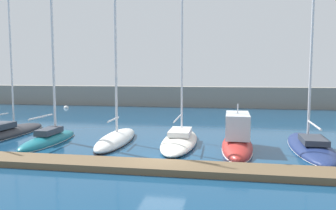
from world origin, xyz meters
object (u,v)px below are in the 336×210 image
(sailboat_navy_seventh, at_px, (310,145))
(sailboat_ivory_fifth, at_px, (180,139))
(sailboat_teal_third, at_px, (49,137))
(sailboat_white_fourth, at_px, (116,138))
(sailboat_charcoal_second, at_px, (1,132))
(motorboat_red_sixth, at_px, (237,139))
(mooring_buoy_white, at_px, (66,108))

(sailboat_navy_seventh, bearing_deg, sailboat_ivory_fifth, 92.48)
(sailboat_teal_third, height_order, sailboat_white_fourth, sailboat_teal_third)
(sailboat_navy_seventh, bearing_deg, sailboat_charcoal_second, 91.11)
(sailboat_white_fourth, height_order, sailboat_navy_seventh, sailboat_navy_seventh)
(sailboat_white_fourth, distance_m, motorboat_red_sixth, 8.66)
(sailboat_white_fourth, distance_m, sailboat_navy_seventh, 13.50)
(sailboat_white_fourth, distance_m, sailboat_ivory_fifth, 4.65)
(sailboat_white_fourth, height_order, mooring_buoy_white, sailboat_white_fourth)
(motorboat_red_sixth, relative_size, mooring_buoy_white, 10.81)
(sailboat_charcoal_second, relative_size, motorboat_red_sixth, 2.75)
(sailboat_charcoal_second, xyz_separation_m, sailboat_teal_third, (5.13, -1.70, 0.09))
(sailboat_teal_third, relative_size, motorboat_red_sixth, 1.89)
(sailboat_white_fourth, xyz_separation_m, sailboat_navy_seventh, (13.50, 0.39, -0.11))
(sailboat_charcoal_second, distance_m, sailboat_ivory_fifth, 14.62)
(sailboat_teal_third, bearing_deg, sailboat_navy_seventh, -85.48)
(sailboat_white_fourth, bearing_deg, sailboat_charcoal_second, 83.42)
(sailboat_teal_third, xyz_separation_m, sailboat_navy_seventh, (18.35, 1.26, -0.18))
(sailboat_white_fourth, bearing_deg, sailboat_navy_seventh, -90.21)
(sailboat_white_fourth, relative_size, sailboat_ivory_fifth, 0.91)
(mooring_buoy_white, bearing_deg, sailboat_charcoal_second, -76.54)
(sailboat_charcoal_second, bearing_deg, mooring_buoy_white, 15.40)
(sailboat_teal_third, bearing_deg, sailboat_ivory_fifth, -82.12)
(sailboat_teal_third, distance_m, sailboat_navy_seventh, 18.39)
(sailboat_ivory_fifth, xyz_separation_m, sailboat_navy_seventh, (8.86, 0.05, -0.11))
(sailboat_teal_third, xyz_separation_m, motorboat_red_sixth, (13.50, 0.44, 0.23))
(sailboat_charcoal_second, height_order, motorboat_red_sixth, sailboat_charcoal_second)
(sailboat_charcoal_second, distance_m, sailboat_teal_third, 5.40)
(sailboat_navy_seventh, relative_size, mooring_buoy_white, 21.05)
(sailboat_charcoal_second, height_order, sailboat_navy_seventh, sailboat_charcoal_second)
(sailboat_ivory_fifth, distance_m, motorboat_red_sixth, 4.10)
(sailboat_ivory_fifth, relative_size, motorboat_red_sixth, 1.89)
(sailboat_white_fourth, xyz_separation_m, motorboat_red_sixth, (8.65, -0.43, 0.29))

